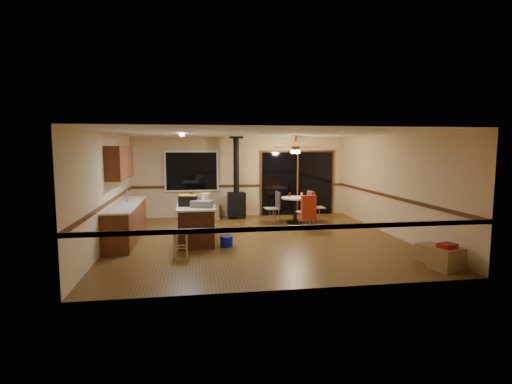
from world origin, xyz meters
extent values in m
plane|color=#553A17|center=(0.00, 0.00, 0.00)|extent=(7.00, 7.00, 0.00)
plane|color=silver|center=(0.00, 0.00, 2.60)|extent=(7.00, 7.00, 0.00)
plane|color=tan|center=(0.00, 3.50, 1.30)|extent=(7.00, 0.00, 7.00)
plane|color=tan|center=(0.00, -3.50, 1.30)|extent=(7.00, 0.00, 7.00)
plane|color=tan|center=(-3.50, 0.00, 1.30)|extent=(0.00, 7.00, 7.00)
plane|color=tan|center=(3.50, 0.00, 1.30)|extent=(0.00, 7.00, 7.00)
cube|color=black|center=(-1.60, 3.45, 1.50)|extent=(1.72, 0.10, 1.32)
cube|color=black|center=(1.90, 3.45, 1.05)|extent=(2.52, 0.10, 2.10)
cube|color=#5C2B17|center=(-3.20, 0.50, 0.43)|extent=(0.60, 3.00, 0.86)
cube|color=beige|center=(-3.20, 0.50, 0.88)|extent=(0.64, 3.04, 0.04)
cube|color=#5C2B17|center=(-3.33, 0.70, 1.90)|extent=(0.35, 2.00, 0.80)
cube|color=#3F1D0F|center=(-1.50, 0.00, 0.43)|extent=(0.80, 1.60, 0.86)
cube|color=beige|center=(-1.50, 0.00, 0.88)|extent=(0.88, 1.68, 0.04)
cube|color=black|center=(-0.20, 3.05, 0.46)|extent=(0.55, 0.50, 0.75)
cylinder|color=black|center=(-0.20, 3.05, 1.71)|extent=(0.18, 0.18, 1.77)
cylinder|color=brown|center=(1.44, 1.94, 2.25)|extent=(0.24, 0.24, 0.10)
cylinder|color=brown|center=(1.44, 1.94, 2.52)|extent=(0.05, 0.05, 0.16)
sphere|color=#FFD88C|center=(1.44, 1.94, 2.13)|extent=(0.16, 0.16, 0.16)
cube|color=white|center=(-1.80, 0.30, 2.56)|extent=(0.10, 1.20, 0.04)
cube|color=slate|center=(-1.37, -0.40, 0.97)|extent=(0.55, 0.43, 0.15)
cube|color=black|center=(-1.68, -0.15, 1.02)|extent=(0.45, 0.29, 0.23)
cube|color=gold|center=(-1.68, -0.15, 1.15)|extent=(0.44, 0.28, 0.03)
cube|color=olive|center=(-1.25, 0.60, 1.00)|extent=(0.32, 0.37, 0.21)
cylinder|color=black|center=(-1.60, 0.18, 1.04)|extent=(0.10, 0.10, 0.27)
cylinder|color=#D84C8C|center=(-1.41, 0.07, 1.00)|extent=(0.07, 0.07, 0.20)
cylinder|color=white|center=(-1.31, 0.31, 0.99)|extent=(0.08, 0.08, 0.18)
cylinder|color=tan|center=(-1.83, -1.32, 0.27)|extent=(0.33, 0.33, 0.55)
cylinder|color=#0C16B3|center=(-0.82, -0.56, 0.12)|extent=(0.31, 0.31, 0.24)
cylinder|color=black|center=(1.44, 1.94, 0.02)|extent=(0.52, 0.52, 0.04)
cylinder|color=black|center=(1.44, 1.94, 0.39)|extent=(0.10, 0.10, 0.70)
cylinder|color=beige|center=(1.44, 1.94, 0.76)|extent=(0.83, 0.83, 0.04)
cylinder|color=#590C14|center=(1.29, 2.04, 0.85)|extent=(0.07, 0.07, 0.15)
cylinder|color=beige|center=(1.62, 1.89, 0.85)|extent=(0.07, 0.07, 0.14)
cube|color=tan|center=(0.74, 2.04, 0.45)|extent=(0.44, 0.44, 0.03)
cube|color=slate|center=(0.93, 2.05, 0.70)|extent=(0.07, 0.40, 0.50)
cube|color=tan|center=(1.54, 1.24, 0.45)|extent=(0.48, 0.48, 0.03)
cube|color=slate|center=(1.59, 1.05, 0.70)|extent=(0.40, 0.12, 0.50)
cube|color=red|center=(1.59, 1.03, 0.60)|extent=(0.45, 0.20, 0.70)
cube|color=tan|center=(2.14, 1.99, 0.45)|extent=(0.42, 0.42, 0.03)
cube|color=slate|center=(1.95, 1.98, 0.70)|extent=(0.05, 0.40, 0.50)
cube|color=#4A211C|center=(1.93, 1.98, 0.60)|extent=(0.12, 0.44, 0.70)
cube|color=olive|center=(-0.99, 3.10, 0.22)|extent=(0.65, 0.57, 0.43)
cube|color=olive|center=(3.10, -2.91, 0.20)|extent=(0.65, 0.60, 0.41)
cube|color=olive|center=(3.10, -2.35, 0.17)|extent=(0.50, 0.46, 0.35)
cube|color=maroon|center=(3.10, -2.91, 0.45)|extent=(0.36, 0.33, 0.08)
camera|label=1|loc=(-1.55, -9.52, 2.28)|focal=28.00mm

